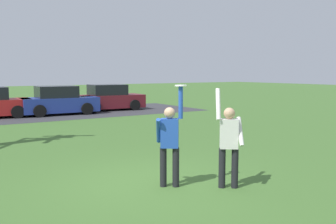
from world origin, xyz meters
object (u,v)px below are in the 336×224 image
(person_defender, at_px, (229,141))
(parked_car_maroon, at_px, (109,98))
(frisbee_disc, at_px, (181,86))
(person_catcher, at_px, (170,140))
(parked_car_blue, at_px, (59,101))

(person_defender, distance_m, parked_car_maroon, 16.63)
(person_defender, bearing_deg, frisbee_disc, 0.00)
(person_defender, height_order, frisbee_disc, frisbee_disc)
(person_catcher, distance_m, parked_car_maroon, 16.24)
(person_defender, distance_m, frisbee_disc, 1.48)
(person_defender, height_order, parked_car_maroon, person_defender)
(frisbee_disc, bearing_deg, person_defender, -37.17)
(person_catcher, xyz_separation_m, parked_car_blue, (2.29, 14.56, -0.25))
(frisbee_disc, xyz_separation_m, parked_car_maroon, (5.47, 15.36, -1.37))
(frisbee_disc, height_order, parked_car_maroon, frisbee_disc)
(parked_car_maroon, bearing_deg, person_catcher, -107.22)
(person_catcher, bearing_deg, parked_car_blue, 118.22)
(person_defender, height_order, parked_car_blue, person_defender)
(person_catcher, relative_size, parked_car_blue, 0.50)
(frisbee_disc, distance_m, parked_car_maroon, 16.36)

